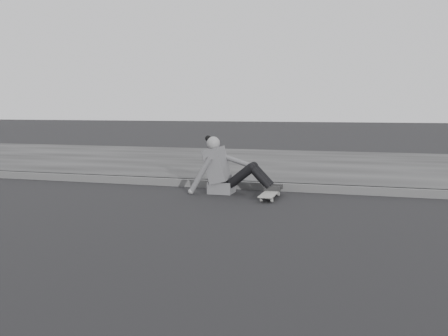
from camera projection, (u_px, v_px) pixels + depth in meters
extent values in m
plane|color=black|center=(259.00, 230.00, 5.30)|extent=(80.00, 80.00, 0.00)
cube|color=#4B4B4B|center=(294.00, 187.00, 7.76)|extent=(24.00, 0.16, 0.12)
cube|color=#343434|center=(315.00, 166.00, 10.63)|extent=(24.00, 6.00, 0.12)
cylinder|color=#9A9A95|center=(261.00, 200.00, 6.91)|extent=(0.03, 0.05, 0.05)
cylinder|color=#9A9A95|center=(272.00, 200.00, 6.87)|extent=(0.03, 0.05, 0.05)
cylinder|color=#9A9A95|center=(269.00, 193.00, 7.40)|extent=(0.03, 0.05, 0.05)
cylinder|color=#9A9A95|center=(279.00, 194.00, 7.36)|extent=(0.03, 0.05, 0.05)
cube|color=#323134|center=(267.00, 198.00, 6.88)|extent=(0.16, 0.04, 0.03)
cube|color=#323134|center=(274.00, 192.00, 7.38)|extent=(0.16, 0.04, 0.03)
cube|color=gray|center=(270.00, 193.00, 7.13)|extent=(0.20, 0.78, 0.02)
cube|color=#535356|center=(222.00, 187.00, 7.59)|extent=(0.36, 0.34, 0.18)
cube|color=#535356|center=(217.00, 165.00, 7.56)|extent=(0.37, 0.40, 0.57)
cube|color=#535356|center=(209.00, 157.00, 7.59)|extent=(0.14, 0.30, 0.20)
cylinder|color=gray|center=(214.00, 149.00, 7.55)|extent=(0.09, 0.09, 0.08)
sphere|color=gray|center=(213.00, 143.00, 7.54)|extent=(0.20, 0.20, 0.20)
sphere|color=black|center=(208.00, 138.00, 7.58)|extent=(0.09, 0.09, 0.09)
cylinder|color=black|center=(240.00, 176.00, 7.39)|extent=(0.43, 0.13, 0.39)
cylinder|color=black|center=(243.00, 175.00, 7.56)|extent=(0.43, 0.13, 0.39)
cylinder|color=black|center=(260.00, 177.00, 7.31)|extent=(0.35, 0.11, 0.36)
cylinder|color=black|center=(263.00, 176.00, 7.48)|extent=(0.35, 0.11, 0.36)
sphere|color=black|center=(251.00, 167.00, 7.33)|extent=(0.13, 0.13, 0.13)
sphere|color=black|center=(254.00, 166.00, 7.50)|extent=(0.13, 0.13, 0.13)
cube|color=black|center=(272.00, 188.00, 7.27)|extent=(0.24, 0.08, 0.07)
cube|color=black|center=(275.00, 186.00, 7.45)|extent=(0.24, 0.08, 0.07)
cylinder|color=#535356|center=(200.00, 175.00, 7.44)|extent=(0.38, 0.08, 0.58)
sphere|color=gray|center=(191.00, 191.00, 7.50)|extent=(0.08, 0.08, 0.08)
cylinder|color=#535356|center=(235.00, 160.00, 7.64)|extent=(0.48, 0.08, 0.21)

